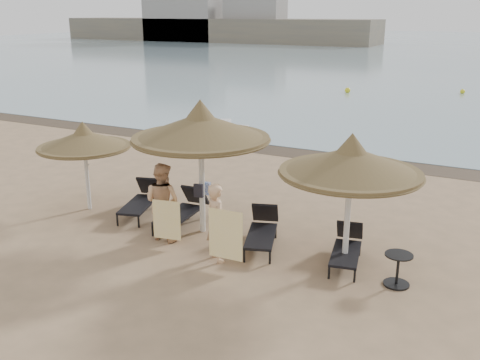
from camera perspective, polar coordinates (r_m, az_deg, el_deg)
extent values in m
plane|color=tan|center=(12.17, -3.69, -7.88)|extent=(160.00, 160.00, 0.00)
cube|color=#73939F|center=(89.72, 24.25, 12.72)|extent=(200.00, 140.00, 0.03)
cube|color=#473A2B|center=(20.32, 10.04, 2.40)|extent=(200.00, 1.60, 0.01)
cube|color=#746750|center=(101.09, -2.91, 15.69)|extent=(60.00, 10.00, 4.00)
cube|color=gray|center=(101.97, -6.10, 17.88)|extent=(14.00, 6.00, 12.00)
cube|color=gray|center=(95.94, 1.61, 16.80)|extent=(10.00, 5.00, 8.00)
cylinder|color=silver|center=(15.10, -15.98, 0.22)|extent=(0.10, 0.10, 1.79)
cone|color=brown|center=(14.83, -16.33, 4.23)|extent=(2.48, 2.48, 0.47)
cone|color=brown|center=(14.77, -16.43, 5.29)|extent=(0.60, 0.60, 0.38)
cylinder|color=brown|center=(14.88, -16.26, 3.40)|extent=(2.43, 2.43, 0.09)
cylinder|color=silver|center=(12.97, -4.09, -0.54)|extent=(0.14, 0.14, 2.40)
cone|color=brown|center=(12.60, -4.23, 5.74)|extent=(3.31, 3.31, 0.63)
cone|color=brown|center=(12.53, -4.27, 7.43)|extent=(0.80, 0.80, 0.51)
cylinder|color=brown|center=(12.66, -4.20, 4.42)|extent=(3.25, 3.25, 0.11)
cylinder|color=silver|center=(11.40, 11.36, -4.18)|extent=(0.12, 0.12, 2.13)
cone|color=brown|center=(10.99, 11.76, 2.07)|extent=(2.94, 2.94, 0.56)
cone|color=brown|center=(10.91, 11.86, 3.77)|extent=(0.71, 0.71, 0.46)
cylinder|color=brown|center=(11.07, 11.67, 0.76)|extent=(2.88, 2.88, 0.10)
cylinder|color=black|center=(13.96, -12.95, -4.24)|extent=(0.05, 0.05, 0.29)
cylinder|color=black|center=(13.75, -10.76, -4.44)|extent=(0.05, 0.05, 0.29)
cylinder|color=black|center=(15.19, -10.85, -2.30)|extent=(0.05, 0.05, 0.29)
cylinder|color=black|center=(15.00, -8.82, -2.45)|extent=(0.05, 0.05, 0.29)
cube|color=black|center=(14.45, -10.78, -2.61)|extent=(1.05, 1.65, 0.06)
cube|color=black|center=(15.16, -9.62, -0.60)|extent=(0.73, 0.59, 0.58)
cylinder|color=black|center=(13.18, -9.31, -5.34)|extent=(0.05, 0.05, 0.29)
cylinder|color=black|center=(12.90, -7.14, -5.77)|extent=(0.05, 0.05, 0.29)
cylinder|color=black|center=(14.32, -6.22, -3.32)|extent=(0.05, 0.05, 0.29)
cylinder|color=black|center=(14.06, -4.17, -3.66)|extent=(0.05, 0.05, 0.29)
cube|color=black|center=(13.58, -6.57, -3.72)|extent=(0.74, 1.58, 0.06)
cube|color=black|center=(14.24, -4.80, -1.59)|extent=(0.67, 0.48, 0.58)
cylinder|color=black|center=(11.71, 0.44, -8.14)|extent=(0.05, 0.05, 0.28)
cylinder|color=black|center=(11.66, 3.20, -8.31)|extent=(0.05, 0.05, 0.28)
cylinder|color=black|center=(12.98, 1.33, -5.48)|extent=(0.05, 0.05, 0.28)
cylinder|color=black|center=(12.93, 3.81, -5.62)|extent=(0.05, 0.05, 0.28)
cube|color=black|center=(12.29, 2.25, -6.00)|extent=(1.07, 1.62, 0.06)
cube|color=black|center=(13.01, 2.71, -3.49)|extent=(0.72, 0.60, 0.57)
cylinder|color=black|center=(11.19, 9.47, -9.76)|extent=(0.05, 0.05, 0.26)
cylinder|color=black|center=(11.15, 12.12, -10.02)|extent=(0.05, 0.05, 0.26)
cylinder|color=black|center=(12.34, 10.24, -7.10)|extent=(0.05, 0.05, 0.26)
cylinder|color=black|center=(12.31, 12.64, -7.33)|extent=(0.05, 0.05, 0.26)
cube|color=black|center=(11.72, 11.20, -7.71)|extent=(0.82, 1.46, 0.06)
cube|color=black|center=(12.37, 11.64, -5.23)|extent=(0.63, 0.49, 0.52)
cylinder|color=black|center=(11.31, 16.33, -10.60)|extent=(0.52, 0.52, 0.04)
cylinder|color=black|center=(11.17, 16.46, -9.17)|extent=(0.06, 0.06, 0.63)
cylinder|color=black|center=(11.03, 16.61, -7.67)|extent=(0.55, 0.55, 0.03)
imported|color=tan|center=(12.70, -8.30, -1.63)|extent=(1.03, 0.69, 2.18)
imported|color=tan|center=(11.49, -2.50, -3.89)|extent=(1.12, 1.04, 2.04)
cube|color=yellow|center=(12.39, -7.83, -4.25)|extent=(0.67, 0.15, 0.94)
cube|color=yellow|center=(11.23, -1.56, -5.85)|extent=(0.79, 0.05, 1.10)
cube|color=white|center=(13.16, -3.67, -0.87)|extent=(0.26, 0.10, 0.32)
cube|color=black|center=(12.87, -4.45, -1.14)|extent=(0.24, 0.11, 0.33)
cube|color=#223696|center=(22.30, -0.80, 4.65)|extent=(2.21, 1.67, 0.49)
cube|color=silver|center=(22.23, -0.80, 5.43)|extent=(1.48, 1.30, 0.22)
cube|color=silver|center=(22.26, -1.71, 5.98)|extent=(0.66, 0.90, 0.31)
sphere|color=yellow|center=(36.89, 11.40, 9.36)|extent=(0.37, 0.37, 0.37)
sphere|color=yellow|center=(38.77, 22.65, 8.71)|extent=(0.32, 0.32, 0.32)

